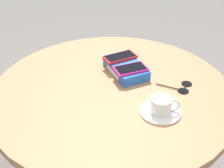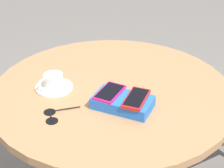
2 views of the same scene
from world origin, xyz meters
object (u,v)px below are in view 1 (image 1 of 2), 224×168
object	(u,v)px
round_table	(112,117)
phone_box	(126,68)
phone_red	(120,57)
sunglasses	(183,87)
saucer	(160,112)
coffee_cup	(162,104)
phone_magenta	(131,69)

from	to	relation	value
round_table	phone_box	world-z (taller)	phone_box
phone_box	phone_red	size ratio (longest dim) A/B	1.51
phone_red	sunglasses	bearing A→B (deg)	39.92
phone_box	saucer	distance (m)	0.30
phone_red	saucer	world-z (taller)	phone_red
phone_box	sunglasses	size ratio (longest dim) A/B	1.58
saucer	sunglasses	bearing A→B (deg)	128.48
coffee_cup	phone_box	bearing A→B (deg)	-173.70
phone_box	phone_magenta	world-z (taller)	phone_magenta
saucer	phone_box	bearing A→B (deg)	-174.17
phone_magenta	phone_box	bearing A→B (deg)	-177.73
round_table	phone_box	xyz separation A→B (m)	(-0.10, 0.09, 0.17)
saucer	coffee_cup	distance (m)	0.03
coffee_cup	sunglasses	xyz separation A→B (m)	(-0.12, 0.15, -0.03)
saucer	phone_red	bearing A→B (deg)	-173.31
saucer	coffee_cup	bearing A→B (deg)	70.12
round_table	sunglasses	world-z (taller)	sunglasses
phone_red	phone_magenta	bearing A→B (deg)	6.86
phone_magenta	saucer	bearing A→B (deg)	6.62
phone_magenta	saucer	xyz separation A→B (m)	(0.24, 0.03, -0.04)
round_table	saucer	distance (m)	0.27
saucer	coffee_cup	size ratio (longest dim) A/B	1.43
round_table	phone_red	xyz separation A→B (m)	(-0.15, 0.08, 0.20)
phone_red	coffee_cup	world-z (taller)	coffee_cup
round_table	phone_box	bearing A→B (deg)	138.65
phone_box	saucer	bearing A→B (deg)	5.83
coffee_cup	sunglasses	size ratio (longest dim) A/B	0.72
phone_red	sunglasses	distance (m)	0.30
phone_magenta	saucer	world-z (taller)	phone_magenta
phone_red	phone_magenta	distance (m)	0.10
coffee_cup	saucer	bearing A→B (deg)	-109.88
round_table	saucer	world-z (taller)	saucer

